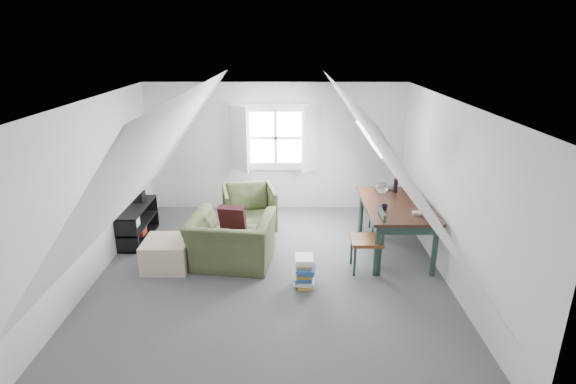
{
  "coord_description": "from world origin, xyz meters",
  "views": [
    {
      "loc": [
        0.27,
        -5.82,
        3.3
      ],
      "look_at": [
        0.25,
        0.6,
        1.07
      ],
      "focal_mm": 28.0,
      "sensor_mm": 36.0,
      "label": 1
    }
  ],
  "objects_px": {
    "dining_chair_near": "(369,239)",
    "magazine_stack": "(305,272)",
    "ottoman": "(167,253)",
    "media_shelf": "(136,225)",
    "dining_table": "(396,210)",
    "dining_chair_far": "(382,208)",
    "armchair_near": "(233,264)",
    "armchair_far": "(250,230)"
  },
  "relations": [
    {
      "from": "armchair_near",
      "to": "armchair_far",
      "type": "distance_m",
      "value": 1.28
    },
    {
      "from": "dining_table",
      "to": "dining_chair_far",
      "type": "relative_size",
      "value": 1.94
    },
    {
      "from": "armchair_far",
      "to": "dining_chair_near",
      "type": "xyz_separation_m",
      "value": [
        1.88,
        -1.43,
        0.5
      ]
    },
    {
      "from": "ottoman",
      "to": "magazine_stack",
      "type": "bearing_deg",
      "value": -14.42
    },
    {
      "from": "dining_chair_far",
      "to": "media_shelf",
      "type": "height_order",
      "value": "dining_chair_far"
    },
    {
      "from": "ottoman",
      "to": "media_shelf",
      "type": "relative_size",
      "value": 0.57
    },
    {
      "from": "dining_chair_far",
      "to": "magazine_stack",
      "type": "distance_m",
      "value": 2.31
    },
    {
      "from": "magazine_stack",
      "to": "armchair_far",
      "type": "bearing_deg",
      "value": 116.29
    },
    {
      "from": "armchair_near",
      "to": "armchair_far",
      "type": "height_order",
      "value": "armchair_far"
    },
    {
      "from": "dining_chair_far",
      "to": "media_shelf",
      "type": "relative_size",
      "value": 0.74
    },
    {
      "from": "magazine_stack",
      "to": "ottoman",
      "type": "bearing_deg",
      "value": 165.58
    },
    {
      "from": "ottoman",
      "to": "dining_chair_far",
      "type": "bearing_deg",
      "value": 20.46
    },
    {
      "from": "dining_chair_near",
      "to": "magazine_stack",
      "type": "distance_m",
      "value": 1.09
    },
    {
      "from": "dining_table",
      "to": "media_shelf",
      "type": "xyz_separation_m",
      "value": [
        -4.27,
        0.45,
        -0.46
      ]
    },
    {
      "from": "dining_table",
      "to": "dining_chair_near",
      "type": "relative_size",
      "value": 1.76
    },
    {
      "from": "armchair_far",
      "to": "media_shelf",
      "type": "relative_size",
      "value": 0.77
    },
    {
      "from": "ottoman",
      "to": "dining_chair_far",
      "type": "relative_size",
      "value": 0.77
    },
    {
      "from": "dining_chair_far",
      "to": "media_shelf",
      "type": "distance_m",
      "value": 4.25
    },
    {
      "from": "ottoman",
      "to": "media_shelf",
      "type": "bearing_deg",
      "value": 128.69
    },
    {
      "from": "armchair_far",
      "to": "dining_table",
      "type": "bearing_deg",
      "value": -31.64
    },
    {
      "from": "armchair_far",
      "to": "media_shelf",
      "type": "height_order",
      "value": "media_shelf"
    },
    {
      "from": "armchair_far",
      "to": "magazine_stack",
      "type": "relative_size",
      "value": 2.1
    },
    {
      "from": "dining_chair_far",
      "to": "magazine_stack",
      "type": "bearing_deg",
      "value": 40.19
    },
    {
      "from": "armchair_near",
      "to": "magazine_stack",
      "type": "height_order",
      "value": "magazine_stack"
    },
    {
      "from": "magazine_stack",
      "to": "dining_chair_near",
      "type": "bearing_deg",
      "value": 25.5
    },
    {
      "from": "armchair_near",
      "to": "dining_chair_far",
      "type": "height_order",
      "value": "dining_chair_far"
    },
    {
      "from": "dining_table",
      "to": "magazine_stack",
      "type": "relative_size",
      "value": 3.9
    },
    {
      "from": "dining_chair_far",
      "to": "armchair_far",
      "type": "bearing_deg",
      "value": -13.64
    },
    {
      "from": "dining_chair_far",
      "to": "dining_chair_near",
      "type": "distance_m",
      "value": 1.44
    },
    {
      "from": "armchair_far",
      "to": "media_shelf",
      "type": "bearing_deg",
      "value": 179.88
    },
    {
      "from": "media_shelf",
      "to": "magazine_stack",
      "type": "relative_size",
      "value": 2.72
    },
    {
      "from": "armchair_near",
      "to": "dining_chair_near",
      "type": "bearing_deg",
      "value": -177.23
    },
    {
      "from": "dining_chair_near",
      "to": "media_shelf",
      "type": "distance_m",
      "value": 3.92
    },
    {
      "from": "magazine_stack",
      "to": "dining_table",
      "type": "bearing_deg",
      "value": 35.46
    },
    {
      "from": "armchair_far",
      "to": "dining_chair_far",
      "type": "relative_size",
      "value": 1.04
    },
    {
      "from": "dining_table",
      "to": "armchair_far",
      "type": "bearing_deg",
      "value": 157.96
    },
    {
      "from": "armchair_near",
      "to": "dining_chair_far",
      "type": "relative_size",
      "value": 1.39
    },
    {
      "from": "dining_chair_near",
      "to": "magazine_stack",
      "type": "bearing_deg",
      "value": -43.96
    },
    {
      "from": "armchair_near",
      "to": "ottoman",
      "type": "relative_size",
      "value": 1.81
    },
    {
      "from": "armchair_far",
      "to": "magazine_stack",
      "type": "height_order",
      "value": "magazine_stack"
    },
    {
      "from": "armchair_near",
      "to": "dining_chair_far",
      "type": "bearing_deg",
      "value": -146.88
    },
    {
      "from": "ottoman",
      "to": "dining_table",
      "type": "height_order",
      "value": "dining_table"
    }
  ]
}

